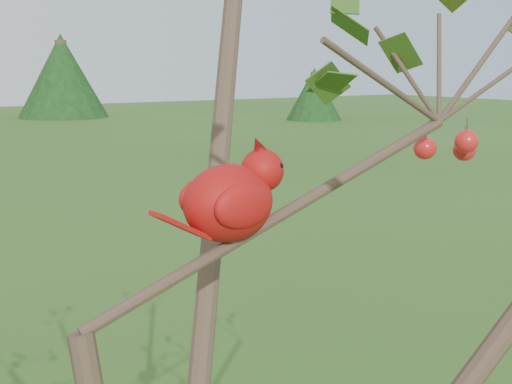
% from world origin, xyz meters
% --- Properties ---
extents(crabapple_tree, '(2.35, 2.05, 2.95)m').
position_xyz_m(crabapple_tree, '(0.03, -0.02, 2.12)').
color(crabapple_tree, '#3C2A20').
rests_on(crabapple_tree, ground).
extents(cardinal, '(0.23, 0.12, 0.16)m').
position_xyz_m(cardinal, '(0.17, 0.08, 2.11)').
color(cardinal, red).
rests_on(cardinal, ground).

